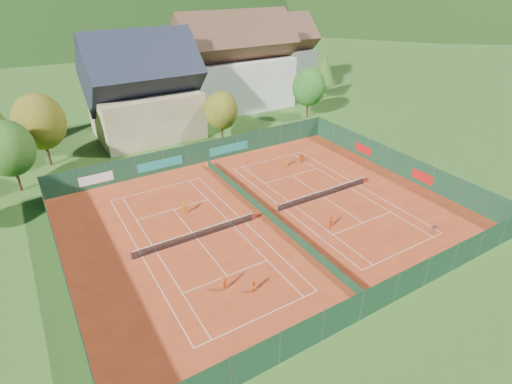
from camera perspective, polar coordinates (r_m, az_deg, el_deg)
The scene contains 32 objects.
ground at distance 42.94m, azimuth 1.38°, elevation -3.47°, with size 600.00×600.00×0.00m, color #2C581B.
clay_pad at distance 42.93m, azimuth 1.39°, elevation -3.44°, with size 40.00×32.00×0.01m, color #AF3919.
court_markings_left at distance 39.91m, azimuth -8.42°, elevation -6.60°, with size 11.03×23.83×0.00m.
court_markings_right at distance 47.12m, azimuth 9.63°, elevation -0.67°, with size 11.03×23.83×0.00m.
tennis_net_left at distance 39.67m, azimuth -8.27°, elevation -5.96°, with size 13.30×0.10×1.02m.
tennis_net_right at distance 46.97m, azimuth 9.82°, elevation -0.10°, with size 13.30×0.10×1.02m.
court_divider at distance 42.66m, azimuth 1.39°, elevation -2.88°, with size 0.03×28.80×1.00m.
fence_north at distance 54.66m, azimuth -8.07°, elevation 5.52°, with size 40.00×0.10×3.00m.
fence_south at distance 32.55m, azimuth 17.18°, elevation -14.12°, with size 40.00×0.04×3.00m.
fence_west at distance 37.30m, azimuth -25.93°, elevation -9.75°, with size 0.04×32.00×3.00m.
fence_east at distance 54.44m, azimuth 19.48°, elevation 3.99°, with size 0.09×32.00×3.00m.
chalet at distance 64.77m, azimuth -15.71°, elevation 13.35°, with size 16.20×12.00×16.00m.
hotel_block_a at distance 76.96m, azimuth -3.06°, elevation 17.32°, with size 21.60×11.00×17.25m.
hotel_block_b at distance 90.92m, azimuth 2.60°, elevation 18.68°, with size 17.28×10.00×15.50m.
tree_west_front at distance 53.47m, azimuth -31.91°, elevation 5.27°, with size 5.72×5.72×8.69m.
tree_west_mid at distance 58.93m, azimuth -28.54°, elevation 8.80°, with size 6.44×6.44×9.78m.
tree_center at distance 61.15m, azimuth -5.00°, elevation 11.53°, with size 5.01×5.01×7.60m.
tree_east_front at distance 71.93m, azimuth 7.54°, elevation 14.65°, with size 5.72×5.72×8.69m.
tree_east_mid at distance 84.01m, azimuth 9.71°, elevation 17.05°, with size 5.04×5.04×9.00m.
tree_east_back at distance 85.46m, azimuth 1.81°, elevation 18.10°, with size 7.15×7.15×10.86m.
mountain_backdrop at distance 275.47m, azimuth -20.94°, elevation 14.15°, with size 820.00×530.00×242.00m.
ball_hopper at distance 43.95m, azimuth 24.11°, elevation -4.62°, with size 0.34×0.34×0.80m.
loose_ball_0 at distance 34.49m, azimuth -5.20°, elevation -13.02°, with size 0.07×0.07×0.07m, color #CCD833.
loose_ball_1 at distance 40.00m, azimuth 20.73°, elevation -8.33°, with size 0.07×0.07×0.07m, color #CCD833.
loose_ball_2 at distance 46.48m, azimuth -2.71°, elevation -0.66°, with size 0.07×0.07×0.07m, color #CCD833.
loose_ball_3 at distance 45.83m, azimuth -9.03°, elevation -1.50°, with size 0.07×0.07×0.07m, color #CCD833.
player_left_near at distance 33.46m, azimuth -4.53°, elevation -12.83°, with size 0.58×0.38×1.58m, color #DF5013.
player_left_mid at distance 33.29m, azimuth -0.26°, elevation -13.39°, with size 0.60×0.47×1.24m, color orange.
player_left_far at distance 43.59m, azimuth -10.19°, elevation -2.27°, with size 0.95×0.55×1.47m, color #D05E12.
player_right_near at distance 41.25m, azimuth 10.60°, elevation -4.30°, with size 0.84×0.35×1.44m, color orange.
player_right_far_a at distance 53.66m, azimuth 4.38°, elevation 4.31°, with size 0.63×0.41×1.29m, color #E55B14.
player_right_far_b at distance 55.01m, azimuth 6.52°, elevation 4.83°, with size 1.17×0.37×1.27m, color orange.
Camera 1 is at (-19.61, -30.39, 23.13)m, focal length 28.00 mm.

